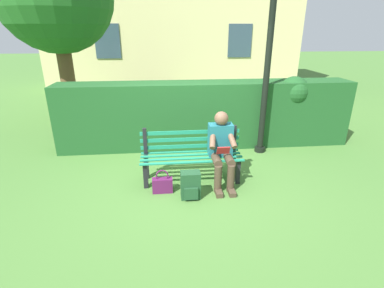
% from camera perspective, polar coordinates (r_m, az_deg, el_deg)
% --- Properties ---
extents(ground, '(60.00, 60.00, 0.00)m').
position_cam_1_polar(ground, '(4.84, -0.12, -7.20)').
color(ground, '#477533').
extents(park_bench, '(1.64, 0.48, 0.87)m').
position_cam_1_polar(park_bench, '(4.71, -0.21, -2.08)').
color(park_bench, black).
rests_on(park_bench, ground).
extents(person_seated, '(0.44, 0.73, 1.17)m').
position_cam_1_polar(person_seated, '(4.55, 5.88, -0.64)').
color(person_seated, '#1E6672').
rests_on(person_seated, ground).
extents(hedge_backdrop, '(6.07, 0.76, 1.46)m').
position_cam_1_polar(hedge_backdrop, '(6.11, 3.06, 6.13)').
color(hedge_backdrop, '#1E5123').
rests_on(hedge_backdrop, ground).
extents(backpack, '(0.29, 0.26, 0.42)m').
position_cam_1_polar(backpack, '(4.28, -0.30, -8.20)').
color(backpack, '#1E4728').
rests_on(backpack, ground).
extents(handbag, '(0.31, 0.13, 0.38)m').
position_cam_1_polar(handbag, '(4.48, -5.87, -8.00)').
color(handbag, '#59194C').
rests_on(handbag, ground).
extents(lamp_post, '(0.30, 0.30, 3.16)m').
position_cam_1_polar(lamp_post, '(5.68, 14.95, 16.97)').
color(lamp_post, black).
rests_on(lamp_post, ground).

